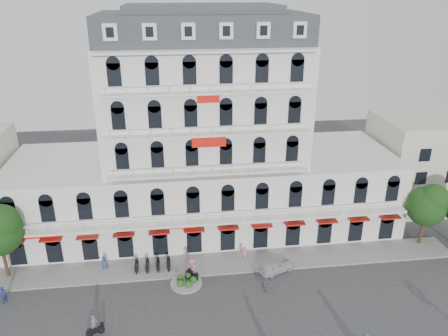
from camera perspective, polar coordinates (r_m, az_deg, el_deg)
ground at (r=40.76m, az=-0.05°, el=-19.69°), size 120.00×120.00×0.00m
sidewalk at (r=47.72m, az=-1.44°, el=-12.38°), size 53.00×4.00×0.16m
main_building at (r=51.15m, az=-2.59°, el=2.59°), size 45.00×15.00×25.80m
flank_building_east at (r=63.98m, az=25.16°, el=0.78°), size 14.00×10.00×12.00m
traffic_island at (r=45.05m, az=-4.96°, el=-14.60°), size 3.20×3.20×1.60m
parked_scooter_row at (r=47.52m, az=-9.25°, el=-13.00°), size 4.40×1.80×1.10m
tree_east_inner at (r=53.49m, az=25.03°, el=-4.24°), size 4.40×4.37×7.57m
parked_car at (r=46.66m, az=6.86°, el=-12.61°), size 4.11×2.88×1.30m
rider_west at (r=40.58m, az=-16.55°, el=-19.27°), size 1.54×1.04×2.13m
rider_center at (r=45.09m, az=-4.19°, el=-12.94°), size 1.29×1.44×2.36m
pedestrian_left at (r=48.18m, az=-15.33°, el=-11.91°), size 0.80×0.55×1.56m
pedestrian_mid at (r=43.82m, az=5.37°, el=-14.93°), size 1.02×0.79×1.61m
pedestrian_right at (r=48.14m, az=2.68°, el=-11.07°), size 1.10×0.82×1.52m
pedestrian_far at (r=47.02m, az=-26.84°, el=-14.58°), size 0.74×0.78×1.79m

